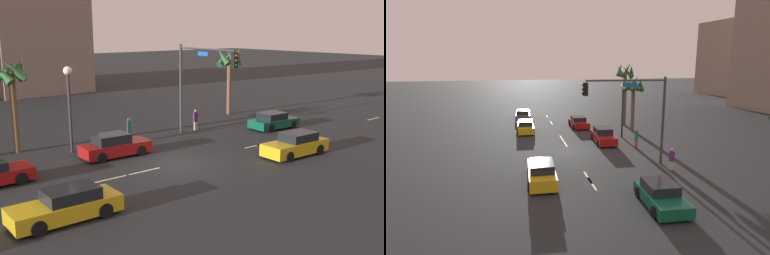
{
  "view_description": "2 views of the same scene",
  "coord_description": "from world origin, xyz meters",
  "views": [
    {
      "loc": [
        -15.19,
        -20.47,
        7.83
      ],
      "look_at": [
        0.99,
        -0.24,
        2.1
      ],
      "focal_mm": 42.35,
      "sensor_mm": 36.0,
      "label": 1
    },
    {
      "loc": [
        26.36,
        -4.82,
        7.73
      ],
      "look_at": [
        0.04,
        0.75,
        2.05
      ],
      "focal_mm": 29.28,
      "sensor_mm": 36.0,
      "label": 2
    }
  ],
  "objects": [
    {
      "name": "pedestrian_1",
      "position": [
        6.57,
        6.3,
        0.84
      ],
      "size": [
        0.46,
        0.46,
        1.63
      ],
      "color": "#B2A58C",
      "rests_on": "ground_plane"
    },
    {
      "name": "pedestrian_0",
      "position": [
        0.48,
        6.09,
        0.94
      ],
      "size": [
        0.44,
        0.44,
        1.75
      ],
      "color": "#BF3833",
      "rests_on": "ground_plane"
    },
    {
      "name": "palm_tree_1",
      "position": [
        -9.88,
        8.67,
        5.53
      ],
      "size": [
        2.51,
        2.44,
        7.66
      ],
      "color": "brown",
      "rests_on": "ground_plane"
    },
    {
      "name": "car_0",
      "position": [
        11.77,
        2.89,
        0.6
      ],
      "size": [
        4.11,
        2.12,
        1.31
      ],
      "color": "#0F5138",
      "rests_on": "ground_plane"
    },
    {
      "name": "lane_stripe_5",
      "position": [
        7.95,
        0.0,
        0.01
      ],
      "size": [
        2.23,
        0.14,
        0.01
      ],
      "primitive_type": "cube",
      "color": "silver",
      "rests_on": "ground_plane"
    },
    {
      "name": "traffic_signal",
      "position": [
        4.99,
        4.14,
        4.56
      ],
      "size": [
        0.52,
        6.32,
        6.65
      ],
      "color": "#38383D",
      "rests_on": "ground_plane"
    },
    {
      "name": "car_2",
      "position": [
        -9.65,
        2.88,
        0.59
      ],
      "size": [
        4.2,
        1.95,
        1.25
      ],
      "color": "maroon",
      "rests_on": "ground_plane"
    },
    {
      "name": "palm_tree_0",
      "position": [
        -6.49,
        8.39,
        4.71
      ],
      "size": [
        2.55,
        2.53,
        6.23
      ],
      "color": "brown",
      "rests_on": "ground_plane"
    },
    {
      "name": "lane_stripe_4",
      "position": [
        6.84,
        0.0,
        0.01
      ],
      "size": [
        2.27,
        0.14,
        0.01
      ],
      "primitive_type": "cube",
      "color": "silver",
      "rests_on": "ground_plane"
    },
    {
      "name": "building_0",
      "position": [
        -39.13,
        46.68,
        8.42
      ],
      "size": [
        15.11,
        12.0,
        16.84
      ],
      "primitive_type": "cube",
      "rotation": [
        0.0,
        0.0,
        0.08
      ],
      "color": "gray",
      "rests_on": "ground_plane"
    },
    {
      "name": "car_3",
      "position": [
        -8.27,
        -3.48,
        0.63
      ],
      "size": [
        4.59,
        1.85,
        1.35
      ],
      "color": "gold",
      "rests_on": "ground_plane"
    },
    {
      "name": "car_4",
      "position": [
        -2.01,
        3.7,
        0.66
      ],
      "size": [
        4.37,
        1.97,
        1.44
      ],
      "color": "maroon",
      "rests_on": "ground_plane"
    },
    {
      "name": "ground_plane",
      "position": [
        0.0,
        0.0,
        0.0
      ],
      "size": [
        220.0,
        220.0,
        0.0
      ],
      "primitive_type": "plane",
      "color": "#232628"
    },
    {
      "name": "lane_stripe_0",
      "position": [
        -18.0,
        0.0,
        0.01
      ],
      "size": [
        1.81,
        0.14,
        0.01
      ],
      "primitive_type": "cube",
      "color": "silver",
      "rests_on": "ground_plane"
    },
    {
      "name": "lane_stripe_2",
      "position": [
        -4.55,
        0.0,
        0.01
      ],
      "size": [
        2.33,
        0.14,
        0.01
      ],
      "primitive_type": "cube",
      "color": "silver",
      "rests_on": "ground_plane"
    },
    {
      "name": "streetlamp",
      "position": [
        -3.71,
        6.21,
        3.91
      ],
      "size": [
        0.56,
        0.56,
        5.51
      ],
      "color": "#2D2D33",
      "rests_on": "ground_plane"
    },
    {
      "name": "lane_stripe_1",
      "position": [
        -12.99,
        0.0,
        0.01
      ],
      "size": [
        2.3,
        0.14,
        0.01
      ],
      "primitive_type": "cube",
      "color": "silver",
      "rests_on": "ground_plane"
    },
    {
      "name": "car_5",
      "position": [
        6.99,
        -3.13,
        0.66
      ],
      "size": [
        4.59,
        1.93,
        1.44
      ],
      "color": "gold",
      "rests_on": "ground_plane"
    },
    {
      "name": "lane_stripe_3",
      "position": [
        -2.2,
        0.0,
        0.01
      ],
      "size": [
        2.02,
        0.14,
        0.01
      ],
      "primitive_type": "cube",
      "color": "silver",
      "rests_on": "ground_plane"
    },
    {
      "name": "car_1",
      "position": [
        -16.77,
        -3.45,
        0.59
      ],
      "size": [
        4.68,
        2.09,
        1.26
      ],
      "color": "#474C51",
      "rests_on": "ground_plane"
    }
  ]
}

